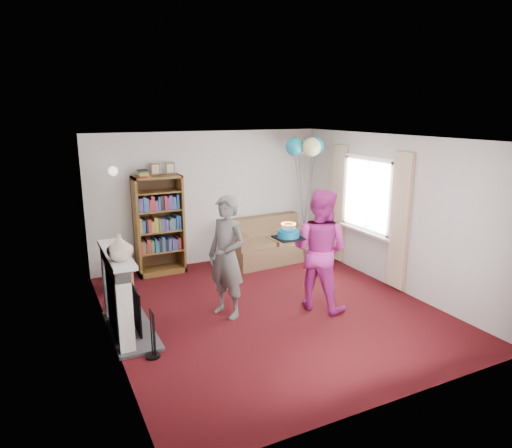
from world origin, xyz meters
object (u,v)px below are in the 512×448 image
person_magenta (319,250)px  birthday_cake (288,234)px  bookcase (159,226)px  sofa (267,244)px  person_striped (227,257)px

person_magenta → birthday_cake: 0.57m
bookcase → sofa: bearing=-6.5°
sofa → person_magenta: (-0.34, -2.30, 0.58)m
bookcase → sofa: 2.15m
sofa → birthday_cake: birthday_cake is taller
bookcase → sofa: bookcase is taller
sofa → person_magenta: bearing=-102.2°
bookcase → person_magenta: bearing=-55.8°
sofa → person_magenta: 2.40m
bookcase → person_magenta: size_ratio=1.10×
person_striped → person_magenta: size_ratio=0.98×
sofa → birthday_cake: size_ratio=4.28×
bookcase → sofa: (2.06, -0.23, -0.56)m
bookcase → person_magenta: (1.72, -2.54, 0.02)m
sofa → bookcase: bearing=169.6°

